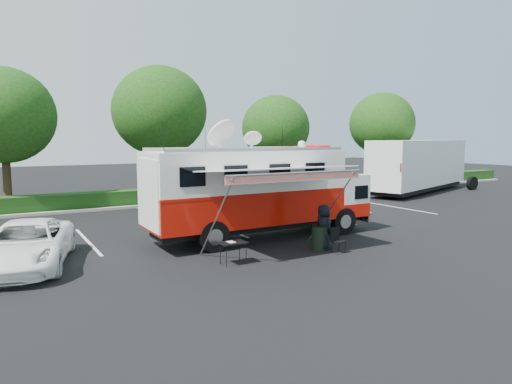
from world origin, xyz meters
The scene contains 11 objects.
ground_plane centered at (0.00, 0.00, 0.00)m, with size 120.00×120.00×0.00m, color black.
back_border centered at (1.14, 12.90, 5.00)m, with size 60.00×6.14×8.87m.
stall_lines centered at (-0.50, 3.00, 0.00)m, with size 24.12×5.50×0.01m.
command_truck centered at (-0.09, 0.00, 2.02)m, with size 9.83×2.70×4.72m.
awning centered at (-0.97, -2.81, 3.04)m, with size 5.36×2.76×3.24m.
white_suv centered at (-8.90, 0.05, 0.00)m, with size 2.49×5.40×1.50m, color white.
person centered at (0.97, -2.88, 0.00)m, with size 0.84×0.55×1.71m, color black.
folding_table centered at (-2.92, -3.01, 0.71)m, with size 0.90×0.64×0.76m.
folding_chair centered at (1.12, -3.49, 0.54)m, with size 0.44×0.46×0.91m.
trash_bin centered at (0.84, -2.82, 0.47)m, with size 0.63×0.63×0.94m.
semi_trailer centered at (19.13, 8.02, 2.13)m, with size 13.25×6.80×4.03m.
Camera 1 is at (-9.72, -16.22, 4.18)m, focal length 32.00 mm.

